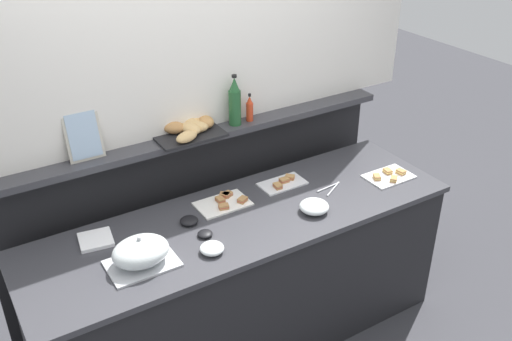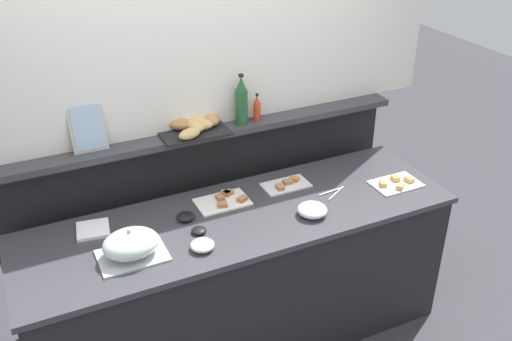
{
  "view_description": "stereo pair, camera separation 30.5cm",
  "coord_description": "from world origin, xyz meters",
  "px_view_note": "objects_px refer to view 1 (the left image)",
  "views": [
    {
      "loc": [
        -1.34,
        -2.32,
        2.7
      ],
      "look_at": [
        0.15,
        0.1,
        1.12
      ],
      "focal_mm": 40.34,
      "sensor_mm": 36.0,
      "label": 1
    },
    {
      "loc": [
        -1.08,
        -2.46,
        2.7
      ],
      "look_at": [
        0.15,
        0.1,
        1.12
      ],
      "focal_mm": 40.34,
      "sensor_mm": 36.0,
      "label": 2
    }
  ],
  "objects_px": {
    "condiment_bowl_red": "(205,234)",
    "wine_bottle_green": "(235,102)",
    "condiment_bowl_teal": "(189,221)",
    "sandwich_platter_rear": "(389,176)",
    "framed_picture": "(83,135)",
    "glass_bowl_medium": "(212,249)",
    "serving_tongs": "(331,188)",
    "hot_sauce_bottle": "(250,109)",
    "glass_bowl_large": "(314,207)",
    "sandwich_platter_side": "(224,202)",
    "serving_cloche": "(141,253)",
    "bread_basket": "(191,129)",
    "napkin_stack": "(96,240)",
    "sandwich_platter_front": "(283,183)"
  },
  "relations": [
    {
      "from": "glass_bowl_large",
      "to": "glass_bowl_medium",
      "type": "height_order",
      "value": "glass_bowl_large"
    },
    {
      "from": "condiment_bowl_red",
      "to": "wine_bottle_green",
      "type": "xyz_separation_m",
      "value": [
        0.49,
        0.53,
        0.46
      ]
    },
    {
      "from": "wine_bottle_green",
      "to": "bread_basket",
      "type": "distance_m",
      "value": 0.31
    },
    {
      "from": "wine_bottle_green",
      "to": "serving_cloche",
      "type": "bearing_deg",
      "value": -146.19
    },
    {
      "from": "wine_bottle_green",
      "to": "framed_picture",
      "type": "distance_m",
      "value": 0.91
    },
    {
      "from": "serving_tongs",
      "to": "framed_picture",
      "type": "bearing_deg",
      "value": 157.64
    },
    {
      "from": "sandwich_platter_front",
      "to": "wine_bottle_green",
      "type": "xyz_separation_m",
      "value": [
        -0.16,
        0.3,
        0.46
      ]
    },
    {
      "from": "sandwich_platter_rear",
      "to": "condiment_bowl_red",
      "type": "bearing_deg",
      "value": 177.98
    },
    {
      "from": "glass_bowl_large",
      "to": "condiment_bowl_teal",
      "type": "relative_size",
      "value": 1.67
    },
    {
      "from": "sandwich_platter_front",
      "to": "condiment_bowl_red",
      "type": "xyz_separation_m",
      "value": [
        -0.65,
        -0.23,
        0.0
      ]
    },
    {
      "from": "condiment_bowl_red",
      "to": "serving_tongs",
      "type": "bearing_deg",
      "value": 2.57
    },
    {
      "from": "sandwich_platter_rear",
      "to": "napkin_stack",
      "type": "xyz_separation_m",
      "value": [
        -1.77,
        0.3,
        -0.0
      ]
    },
    {
      "from": "sandwich_platter_rear",
      "to": "glass_bowl_medium",
      "type": "xyz_separation_m",
      "value": [
        -1.3,
        -0.1,
        0.01
      ]
    },
    {
      "from": "condiment_bowl_red",
      "to": "condiment_bowl_teal",
      "type": "relative_size",
      "value": 0.8
    },
    {
      "from": "serving_tongs",
      "to": "hot_sauce_bottle",
      "type": "xyz_separation_m",
      "value": [
        -0.28,
        0.49,
        0.4
      ]
    },
    {
      "from": "serving_tongs",
      "to": "framed_picture",
      "type": "relative_size",
      "value": 0.68
    },
    {
      "from": "glass_bowl_medium",
      "to": "wine_bottle_green",
      "type": "height_order",
      "value": "wine_bottle_green"
    },
    {
      "from": "sandwich_platter_rear",
      "to": "napkin_stack",
      "type": "relative_size",
      "value": 1.73
    },
    {
      "from": "wine_bottle_green",
      "to": "bread_basket",
      "type": "xyz_separation_m",
      "value": [
        -0.29,
        0.01,
        -0.1
      ]
    },
    {
      "from": "condiment_bowl_teal",
      "to": "condiment_bowl_red",
      "type": "bearing_deg",
      "value": -82.43
    },
    {
      "from": "serving_cloche",
      "to": "napkin_stack",
      "type": "height_order",
      "value": "serving_cloche"
    },
    {
      "from": "glass_bowl_large",
      "to": "condiment_bowl_red",
      "type": "relative_size",
      "value": 2.08
    },
    {
      "from": "sandwich_platter_rear",
      "to": "bread_basket",
      "type": "height_order",
      "value": "bread_basket"
    },
    {
      "from": "condiment_bowl_teal",
      "to": "wine_bottle_green",
      "type": "distance_m",
      "value": 0.78
    },
    {
      "from": "glass_bowl_medium",
      "to": "bread_basket",
      "type": "height_order",
      "value": "bread_basket"
    },
    {
      "from": "sandwich_platter_side",
      "to": "glass_bowl_large",
      "type": "relative_size",
      "value": 1.81
    },
    {
      "from": "sandwich_platter_side",
      "to": "condiment_bowl_teal",
      "type": "distance_m",
      "value": 0.27
    },
    {
      "from": "sandwich_platter_side",
      "to": "condiment_bowl_red",
      "type": "distance_m",
      "value": 0.33
    },
    {
      "from": "glass_bowl_large",
      "to": "sandwich_platter_rear",
      "type": "bearing_deg",
      "value": 6.05
    },
    {
      "from": "sandwich_platter_front",
      "to": "serving_tongs",
      "type": "relative_size",
      "value": 1.53
    },
    {
      "from": "wine_bottle_green",
      "to": "framed_picture",
      "type": "height_order",
      "value": "wine_bottle_green"
    },
    {
      "from": "glass_bowl_large",
      "to": "condiment_bowl_teal",
      "type": "height_order",
      "value": "glass_bowl_large"
    },
    {
      "from": "serving_cloche",
      "to": "bread_basket",
      "type": "bearing_deg",
      "value": 45.57
    },
    {
      "from": "napkin_stack",
      "to": "framed_picture",
      "type": "xyz_separation_m",
      "value": [
        0.1,
        0.31,
        0.45
      ]
    },
    {
      "from": "serving_cloche",
      "to": "serving_tongs",
      "type": "height_order",
      "value": "serving_cloche"
    },
    {
      "from": "sandwich_platter_rear",
      "to": "hot_sauce_bottle",
      "type": "distance_m",
      "value": 0.97
    },
    {
      "from": "glass_bowl_large",
      "to": "wine_bottle_green",
      "type": "bearing_deg",
      "value": 102.34
    },
    {
      "from": "sandwich_platter_front",
      "to": "sandwich_platter_side",
      "type": "height_order",
      "value": "same"
    },
    {
      "from": "wine_bottle_green",
      "to": "framed_picture",
      "type": "xyz_separation_m",
      "value": [
        -0.91,
        0.04,
        -0.01
      ]
    },
    {
      "from": "glass_bowl_large",
      "to": "hot_sauce_bottle",
      "type": "height_order",
      "value": "hot_sauce_bottle"
    },
    {
      "from": "framed_picture",
      "to": "hot_sauce_bottle",
      "type": "bearing_deg",
      "value": -2.18
    },
    {
      "from": "sandwich_platter_rear",
      "to": "condiment_bowl_red",
      "type": "height_order",
      "value": "sandwich_platter_rear"
    },
    {
      "from": "glass_bowl_medium",
      "to": "condiment_bowl_red",
      "type": "height_order",
      "value": "glass_bowl_medium"
    },
    {
      "from": "bread_basket",
      "to": "serving_tongs",
      "type": "bearing_deg",
      "value": -36.47
    },
    {
      "from": "condiment_bowl_teal",
      "to": "framed_picture",
      "type": "distance_m",
      "value": 0.73
    },
    {
      "from": "glass_bowl_medium",
      "to": "condiment_bowl_red",
      "type": "relative_size",
      "value": 1.55
    },
    {
      "from": "framed_picture",
      "to": "condiment_bowl_red",
      "type": "bearing_deg",
      "value": -54.06
    },
    {
      "from": "sandwich_platter_front",
      "to": "bread_basket",
      "type": "height_order",
      "value": "bread_basket"
    },
    {
      "from": "glass_bowl_large",
      "to": "serving_cloche",
      "type": "bearing_deg",
      "value": 176.62
    },
    {
      "from": "glass_bowl_large",
      "to": "framed_picture",
      "type": "xyz_separation_m",
      "value": [
        -1.05,
        0.68,
        0.43
      ]
    }
  ]
}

